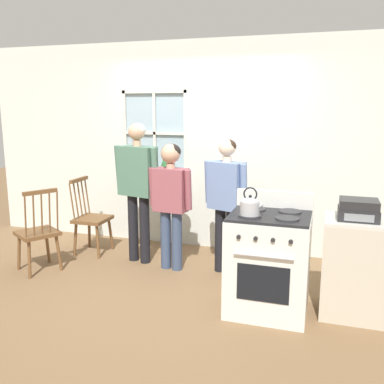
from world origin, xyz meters
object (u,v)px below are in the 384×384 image
Objects in this scene: chair_near_wall at (38,233)px; side_counter at (354,267)px; potted_plant at (165,168)px; stereo at (358,210)px; chair_by_window at (91,219)px; person_elderly_left at (138,179)px; person_teen_center at (171,194)px; stove at (268,262)px; person_adult_right at (226,195)px; kettle at (250,205)px.

chair_near_wall reaches higher than side_counter.
stereo is at bearing -30.77° from potted_plant.
chair_by_window is 0.58× the size of person_elderly_left.
stove is at bearing -24.13° from person_teen_center.
person_adult_right is 4.86× the size of potted_plant.
kettle is at bearing -140.76° from stove.
potted_plant reaches higher than stereo.
person_elderly_left reaches higher than kettle.
person_elderly_left is (0.73, -0.12, 0.57)m from chair_by_window.
person_adult_right is (1.08, -0.02, -0.12)m from person_elderly_left.
person_teen_center reaches higher than chair_by_window.
chair_near_wall is at bearing 172.75° from kettle.
chair_near_wall is 1.81m from potted_plant.
chair_near_wall is 0.90× the size of stove.
person_adult_right is at bearing 13.74° from person_teen_center.
chair_by_window is at bearing -176.50° from person_elderly_left.
stereo is at bearing 16.85° from kettle.
kettle is 0.73× the size of stereo.
person_adult_right is at bearing 154.05° from stereo.
kettle reaches higher than stove.
person_teen_center is (0.46, -0.11, -0.12)m from person_elderly_left.
stove is 3.19× the size of stereo.
potted_plant is at bearing 98.12° from person_elderly_left.
person_teen_center is 2.08m from side_counter.
stove is (0.59, -0.79, -0.43)m from person_adult_right.
person_adult_right reaches higher than chair_by_window.
chair_near_wall is at bearing -153.94° from person_teen_center.
potted_plant is (-1.62, 1.55, 0.58)m from stove.
kettle is at bearing -115.94° from chair_by_window.
chair_near_wall is (-0.24, -0.75, 0.00)m from chair_by_window.
person_elderly_left is 0.74m from potted_plant.
potted_plant reaches higher than side_counter.
potted_plant is 2.80m from side_counter.
person_adult_right is 1.48m from stereo.
chair_by_window is 3.23m from side_counter.
person_elderly_left reaches higher than stereo.
kettle is (1.51, -0.95, 0.00)m from person_elderly_left.
potted_plant is at bearing 149.60° from side_counter.
person_adult_right is (1.81, -0.14, 0.46)m from chair_by_window.
person_adult_right reaches higher than stove.
person_teen_center reaches higher than side_counter.
person_adult_right reaches higher than person_teen_center.
stereo is (1.95, -0.56, 0.09)m from person_teen_center.
person_elderly_left is 5.37× the size of potted_plant.
person_teen_center is 0.63m from person_adult_right.
person_teen_center is 4.30× the size of stereo.
side_counter is (2.41, -0.65, -0.57)m from person_elderly_left.
chair_near_wall is 3.42m from stereo.
person_elderly_left is 1.94m from stove.
person_teen_center is 2.04m from stereo.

